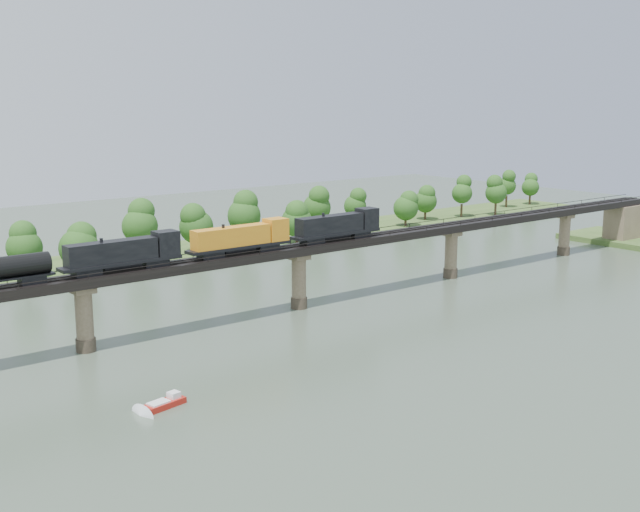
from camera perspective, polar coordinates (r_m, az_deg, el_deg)
ground at (r=123.22m, az=6.99°, el=-6.52°), size 400.00×400.00×0.00m
far_bank at (r=190.41m, az=-11.53°, el=-0.08°), size 300.00×24.00×1.60m
bridge at (r=143.57m, az=-1.51°, el=-1.62°), size 236.00×30.00×11.50m
bridge_superstructure at (r=142.29m, az=-1.53°, el=0.87°), size 220.00×4.90×0.75m
far_treeline at (r=181.50m, az=-13.29°, el=1.88°), size 289.06×17.54×13.60m
freight_train at (r=131.32m, az=-8.31°, el=0.88°), size 77.60×3.02×5.34m
motorboat at (r=101.79m, az=-10.98°, el=-10.22°), size 5.75×3.01×1.53m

